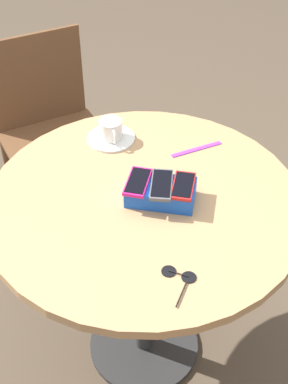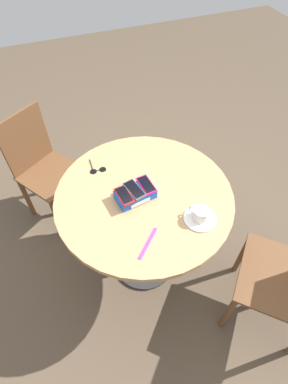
{
  "view_description": "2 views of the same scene",
  "coord_description": "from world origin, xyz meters",
  "views": [
    {
      "loc": [
        -0.39,
        1.14,
        1.85
      ],
      "look_at": [
        0.0,
        0.0,
        0.81
      ],
      "focal_mm": 50.0,
      "sensor_mm": 36.0,
      "label": 1
    },
    {
      "loc": [
        -0.37,
        -0.95,
        2.02
      ],
      "look_at": [
        0.0,
        0.0,
        0.81
      ],
      "focal_mm": 28.0,
      "sensor_mm": 36.0,
      "label": 2
    }
  ],
  "objects": [
    {
      "name": "phone_box",
      "position": [
        -0.05,
        -0.01,
        0.82
      ],
      "size": [
        0.22,
        0.14,
        0.06
      ],
      "color": "blue",
      "rests_on": "round_table"
    },
    {
      "name": "saucer",
      "position": [
        0.2,
        -0.25,
        0.79
      ],
      "size": [
        0.16,
        0.16,
        0.01
      ],
      "primitive_type": "cylinder",
      "color": "silver",
      "rests_on": "round_table"
    },
    {
      "name": "phone_red",
      "position": [
        -0.12,
        -0.02,
        0.85
      ],
      "size": [
        0.08,
        0.13,
        0.01
      ],
      "color": "red",
      "rests_on": "phone_box"
    },
    {
      "name": "phone_magenta",
      "position": [
        0.02,
        0.01,
        0.85
      ],
      "size": [
        0.07,
        0.14,
        0.01
      ],
      "color": "#D11975",
      "rests_on": "phone_box"
    },
    {
      "name": "coffee_cup",
      "position": [
        0.2,
        -0.25,
        0.83
      ],
      "size": [
        0.08,
        0.1,
        0.07
      ],
      "color": "silver",
      "rests_on": "saucer"
    },
    {
      "name": "round_table",
      "position": [
        0.0,
        0.0,
        0.65
      ],
      "size": [
        0.96,
        0.96,
        0.79
      ],
      "color": "#2D2D2D",
      "rests_on": "ground_plane"
    },
    {
      "name": "phone_gray",
      "position": [
        -0.05,
        -0.0,
        0.85
      ],
      "size": [
        0.09,
        0.15,
        0.01
      ],
      "color": "#515156",
      "rests_on": "phone_box"
    },
    {
      "name": "ground_plane",
      "position": [
        0.0,
        0.0,
        0.0
      ],
      "size": [
        8.0,
        8.0,
        0.0
      ],
      "primitive_type": "plane",
      "color": "brown"
    },
    {
      "name": "lanyard_strap",
      "position": [
        -0.09,
        -0.28,
        0.79
      ],
      "size": [
        0.15,
        0.14,
        0.0
      ],
      "primitive_type": "cube",
      "rotation": [
        0.0,
        0.0,
        0.76
      ],
      "color": "purple",
      "rests_on": "round_table"
    },
    {
      "name": "sunglasses",
      "position": [
        -0.19,
        0.27,
        0.79
      ],
      "size": [
        0.09,
        0.12,
        0.01
      ],
      "color": "black",
      "rests_on": "round_table"
    },
    {
      "name": "chair_far_side",
      "position": [
        0.65,
        -0.63,
        0.47
      ],
      "size": [
        0.64,
        0.64,
        0.88
      ],
      "color": "brown",
      "rests_on": "ground_plane"
    }
  ]
}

